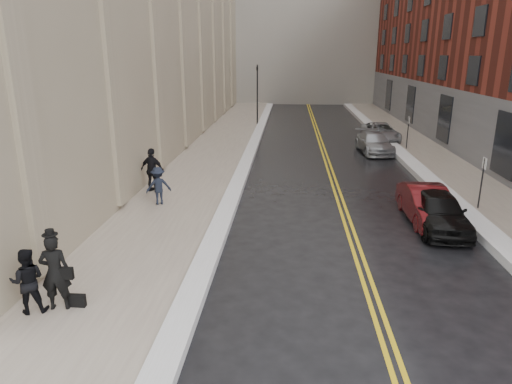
% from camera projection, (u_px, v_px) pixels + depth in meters
% --- Properties ---
extents(ground, '(160.00, 160.00, 0.00)m').
position_uv_depth(ground, '(276.00, 310.00, 11.39)').
color(ground, black).
rests_on(ground, ground).
extents(sidewalk_left, '(4.00, 64.00, 0.15)m').
position_uv_depth(sidewalk_left, '(209.00, 160.00, 26.94)').
color(sidewalk_left, gray).
rests_on(sidewalk_left, ground).
extents(sidewalk_right, '(3.00, 64.00, 0.15)m').
position_uv_depth(sidewalk_right, '(443.00, 164.00, 26.00)').
color(sidewalk_right, gray).
rests_on(sidewalk_right, ground).
extents(lane_stripe_a, '(0.12, 64.00, 0.01)m').
position_uv_depth(lane_stripe_a, '(326.00, 163.00, 26.48)').
color(lane_stripe_a, gold).
rests_on(lane_stripe_a, ground).
extents(lane_stripe_b, '(0.12, 64.00, 0.01)m').
position_uv_depth(lane_stripe_b, '(330.00, 163.00, 26.46)').
color(lane_stripe_b, gold).
rests_on(lane_stripe_b, ground).
extents(snow_ridge_left, '(0.70, 60.80, 0.26)m').
position_uv_depth(snow_ridge_left, '(247.00, 160.00, 26.76)').
color(snow_ridge_left, white).
rests_on(snow_ridge_left, ground).
extents(snow_ridge_right, '(0.85, 60.80, 0.30)m').
position_uv_depth(snow_ridge_right, '(410.00, 162.00, 26.10)').
color(snow_ridge_right, white).
rests_on(snow_ridge_right, ground).
extents(traffic_signal, '(0.18, 0.15, 5.20)m').
position_uv_depth(traffic_signal, '(257.00, 90.00, 39.29)').
color(traffic_signal, black).
rests_on(traffic_signal, ground).
extents(parking_sign_near, '(0.06, 0.35, 2.23)m').
position_uv_depth(parking_sign_near, '(482.00, 179.00, 18.07)').
color(parking_sign_near, black).
rests_on(parking_sign_near, ground).
extents(parking_sign_far, '(0.06, 0.35, 2.23)m').
position_uv_depth(parking_sign_far, '(408.00, 130.00, 29.52)').
color(parking_sign_far, black).
rests_on(parking_sign_far, ground).
extents(car_black, '(1.73, 4.16, 1.41)m').
position_uv_depth(car_black, '(438.00, 210.00, 16.43)').
color(car_black, black).
rests_on(car_black, ground).
extents(car_maroon, '(1.47, 4.07, 1.34)m').
position_uv_depth(car_maroon, '(427.00, 204.00, 17.20)').
color(car_maroon, '#4E0D10').
rests_on(car_maroon, ground).
extents(car_silver_near, '(2.20, 4.59, 1.29)m').
position_uv_depth(car_silver_near, '(374.00, 143.00, 29.20)').
color(car_silver_near, '#93969A').
rests_on(car_silver_near, ground).
extents(car_silver_far, '(2.42, 4.84, 1.32)m').
position_uv_depth(car_silver_far, '(380.00, 132.00, 32.95)').
color(car_silver_far, '#9CA0A4').
rests_on(car_silver_far, ground).
extents(pedestrian_main, '(0.78, 0.58, 1.93)m').
position_uv_depth(pedestrian_main, '(55.00, 272.00, 10.90)').
color(pedestrian_main, black).
rests_on(pedestrian_main, sidewalk_left).
extents(pedestrian_a, '(0.95, 0.84, 1.63)m').
position_uv_depth(pedestrian_a, '(28.00, 281.00, 10.80)').
color(pedestrian_a, black).
rests_on(pedestrian_a, sidewalk_left).
extents(pedestrian_b, '(1.16, 0.93, 1.57)m').
position_uv_depth(pedestrian_b, '(158.00, 186.00, 18.67)').
color(pedestrian_b, black).
rests_on(pedestrian_b, sidewalk_left).
extents(pedestrian_c, '(1.24, 0.79, 1.97)m').
position_uv_depth(pedestrian_c, '(152.00, 170.00, 20.34)').
color(pedestrian_c, black).
rests_on(pedestrian_c, sidewalk_left).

